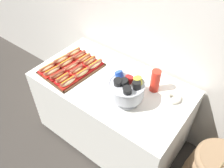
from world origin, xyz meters
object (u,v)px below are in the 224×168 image
object	(u,v)px
hot_dog_0	(47,68)
hot_dog_3	(63,79)
hot_dog_2	(57,75)
hot_dog_8	(77,70)
hot_dog_7	(71,67)
hot_dog_4	(68,82)
hot_dog_10	(74,52)
hot_dog_9	(82,73)
hot_dog_11	(79,55)
hot_dog_5	(61,60)
hot_dog_12	(84,59)
buffet_table	(111,110)
hot_dog_1	(52,71)
hot_dog_13	(90,61)
serving_tray	(72,69)
hot_dog_6	(66,63)
donut	(173,98)
hot_dog_14	(95,65)
punch_bowl	(127,89)
cup_stack	(155,81)

from	to	relation	value
hot_dog_0	hot_dog_3	size ratio (longest dim) A/B	1.17
hot_dog_2	hot_dog_8	size ratio (longest dim) A/B	1.01
hot_dog_7	hot_dog_4	bearing A→B (deg)	-52.28
hot_dog_4	hot_dog_10	world-z (taller)	same
hot_dog_9	hot_dog_11	size ratio (longest dim) A/B	0.98
hot_dog_4	hot_dog_5	distance (m)	0.34
hot_dog_8	hot_dog_12	xyz separation A→B (m)	(-0.06, 0.17, -0.00)
buffet_table	hot_dog_8	distance (m)	0.54
buffet_table	hot_dog_9	xyz separation A→B (m)	(-0.26, -0.10, 0.41)
hot_dog_1	hot_dog_13	bearing A→B (deg)	61.00
serving_tray	hot_dog_6	bearing A→B (deg)	175.45
hot_dog_4	hot_dog_5	size ratio (longest dim) A/B	0.98
hot_dog_9	hot_dog_5	bearing A→B (deg)	175.45
hot_dog_1	donut	bearing A→B (deg)	20.64
hot_dog_2	hot_dog_7	xyz separation A→B (m)	(0.01, 0.16, -0.00)
hot_dog_10	hot_dog_14	xyz separation A→B (m)	(0.30, -0.02, -0.00)
buffet_table	hot_dog_14	bearing A→B (deg)	164.39
hot_dog_4	hot_dog_12	bearing A→B (deg)	109.89
hot_dog_10	hot_dog_11	size ratio (longest dim) A/B	1.00
hot_dog_0	hot_dog_14	bearing A→B (deg)	43.17
hot_dog_1	hot_dog_2	xyz separation A→B (m)	(0.07, -0.01, -0.00)
hot_dog_13	hot_dog_1	bearing A→B (deg)	-119.00
hot_dog_1	hot_dog_9	distance (m)	0.28
hot_dog_8	hot_dog_10	distance (m)	0.28
hot_dog_13	hot_dog_0	bearing A→B (deg)	-128.84
hot_dog_1	hot_dog_8	size ratio (longest dim) A/B	1.20
hot_dog_3	hot_dog_13	distance (m)	0.33
hot_dog_6	donut	bearing A→B (deg)	12.39
hot_dog_14	hot_dog_5	bearing A→B (deg)	-155.74
hot_dog_1	donut	size ratio (longest dim) A/B	1.43
punch_bowl	hot_dog_4	bearing A→B (deg)	-162.99
serving_tray	hot_dog_13	xyz separation A→B (m)	(0.09, 0.16, 0.03)
hot_dog_1	cup_stack	distance (m)	0.93
hot_dog_6	donut	distance (m)	1.04
hot_dog_2	hot_dog_14	xyz separation A→B (m)	(0.18, 0.32, 0.00)
hot_dog_7	hot_dog_14	size ratio (longest dim) A/B	0.98
hot_dog_6	donut	size ratio (longest dim) A/B	1.37
hot_dog_11	hot_dog_13	xyz separation A→B (m)	(0.15, -0.01, 0.00)
hot_dog_14	donut	bearing A→B (deg)	5.62
hot_dog_4	hot_dog_8	size ratio (longest dim) A/B	1.10
hot_dog_11	punch_bowl	xyz separation A→B (m)	(0.71, -0.19, 0.10)
hot_dog_13	donut	world-z (taller)	hot_dog_13
hot_dog_9	hot_dog_14	xyz separation A→B (m)	(0.01, 0.16, 0.00)
hot_dog_1	hot_dog_2	bearing A→B (deg)	-4.55
hot_dog_10	hot_dog_4	bearing A→B (deg)	-52.28
hot_dog_10	hot_dog_9	bearing A→B (deg)	-33.36
serving_tray	donut	world-z (taller)	donut
hot_dog_11	donut	xyz separation A→B (m)	(1.00, 0.06, -0.02)
hot_dog_1	hot_dog_12	bearing A→B (deg)	72.64
hot_dog_8	hot_dog_11	bearing A→B (deg)	127.72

